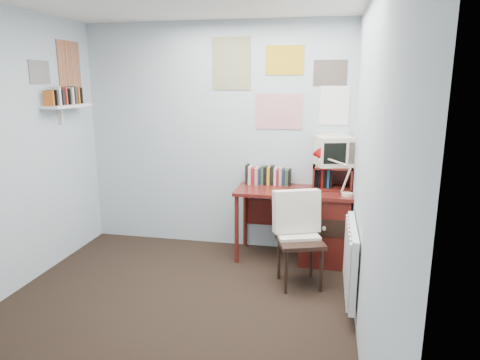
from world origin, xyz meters
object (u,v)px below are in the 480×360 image
object	(u,v)px
desk_lamp	(348,176)
crt_tv	(334,150)
tv_riser	(332,177)
desk_chair	(300,242)
radiator	(351,260)
desk	(319,223)
wall_shelf	(67,106)

from	to	relation	value
desk_lamp	crt_tv	distance (m)	0.38
desk_lamp	tv_riser	xyz separation A→B (m)	(-0.15, 0.26, -0.07)
desk_chair	radiator	world-z (taller)	desk_chair
tv_riser	radiator	xyz separation A→B (m)	(0.17, -1.04, -0.47)
desk	desk_chair	world-z (taller)	desk_chair
desk	desk_chair	size ratio (longest dim) A/B	1.41
desk_lamp	radiator	bearing A→B (deg)	-104.89
desk_lamp	tv_riser	world-z (taller)	desk_lamp
desk_lamp	tv_riser	size ratio (longest dim) A/B	1.00
desk	desk_chair	xyz separation A→B (m)	(-0.15, -0.63, 0.02)
desk_chair	wall_shelf	world-z (taller)	wall_shelf
crt_tv	desk	bearing A→B (deg)	-150.42
desk_chair	desk_lamp	distance (m)	0.83
desk_lamp	tv_riser	distance (m)	0.31
desk_chair	crt_tv	xyz separation A→B (m)	(0.28, 0.76, 0.75)
desk_chair	crt_tv	bearing A→B (deg)	51.55
tv_riser	radiator	distance (m)	1.15
desk_chair	radiator	distance (m)	0.53
radiator	wall_shelf	bearing A→B (deg)	169.11
desk_chair	crt_tv	size ratio (longest dim) A/B	2.45
desk_lamp	tv_riser	bearing A→B (deg)	103.96
desk	tv_riser	distance (m)	0.51
crt_tv	wall_shelf	world-z (taller)	wall_shelf
crt_tv	wall_shelf	distance (m)	2.78
desk_lamp	wall_shelf	distance (m)	2.93
desk	tv_riser	size ratio (longest dim) A/B	3.00
tv_riser	desk	bearing A→B (deg)	-137.04
desk_chair	wall_shelf	distance (m)	2.71
radiator	desk_lamp	bearing A→B (deg)	91.46
desk_chair	tv_riser	bearing A→B (deg)	51.39
desk_chair	desk	bearing A→B (deg)	57.87
tv_riser	radiator	size ratio (longest dim) A/B	0.50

